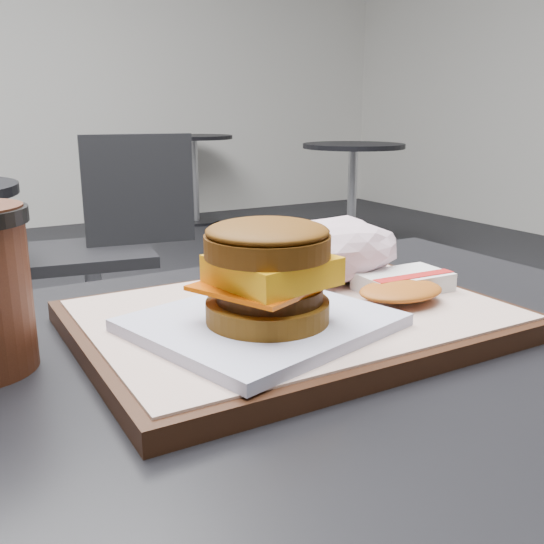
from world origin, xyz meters
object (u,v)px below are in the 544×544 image
(serving_tray, at_px, (294,319))
(breakfast_sandwich, at_px, (266,285))
(neighbor_chair, at_px, (109,239))
(customer_table, at_px, (304,536))
(crumpled_wrapper, at_px, (334,249))
(hash_brown, at_px, (402,285))

(serving_tray, height_order, breakfast_sandwich, breakfast_sandwich)
(neighbor_chair, bearing_deg, serving_tray, -99.47)
(customer_table, relative_size, crumpled_wrapper, 5.48)
(breakfast_sandwich, height_order, crumpled_wrapper, breakfast_sandwich)
(hash_brown, distance_m, crumpled_wrapper, 0.09)
(customer_table, relative_size, hash_brown, 6.70)
(hash_brown, relative_size, crumpled_wrapper, 0.82)
(breakfast_sandwich, distance_m, hash_brown, 0.17)
(customer_table, height_order, breakfast_sandwich, breakfast_sandwich)
(neighbor_chair, bearing_deg, customer_table, -99.71)
(breakfast_sandwich, height_order, neighbor_chair, breakfast_sandwich)
(hash_brown, bearing_deg, neighbor_chair, 84.25)
(serving_tray, height_order, crumpled_wrapper, crumpled_wrapper)
(customer_table, xyz_separation_m, breakfast_sandwich, (-0.03, 0.01, 0.24))
(breakfast_sandwich, xyz_separation_m, hash_brown, (0.16, 0.02, -0.03))
(serving_tray, distance_m, breakfast_sandwich, 0.08)
(customer_table, height_order, hash_brown, hash_brown)
(crumpled_wrapper, bearing_deg, hash_brown, -76.37)
(hash_brown, bearing_deg, serving_tray, 169.92)
(serving_tray, relative_size, hash_brown, 3.18)
(breakfast_sandwich, height_order, hash_brown, breakfast_sandwich)
(customer_table, height_order, crumpled_wrapper, crumpled_wrapper)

